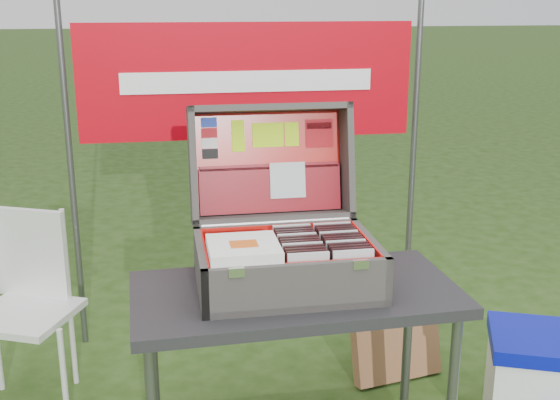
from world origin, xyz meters
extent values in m
cube|color=#242425|center=(0.01, -0.04, 0.69)|extent=(1.15, 0.61, 0.04)
cylinder|color=#59595B|center=(-0.49, 0.19, 0.33)|extent=(0.04, 0.04, 0.67)
cylinder|color=#59595B|center=(0.52, 0.19, 0.33)|extent=(0.04, 0.04, 0.67)
cube|color=#524E4A|center=(-0.01, -0.01, 0.72)|extent=(0.62, 0.44, 0.02)
cube|color=#524E4A|center=(-0.01, -0.22, 0.79)|extent=(0.62, 0.02, 0.17)
cube|color=#524E4A|center=(-0.01, 0.20, 0.79)|extent=(0.62, 0.02, 0.17)
cube|color=#524E4A|center=(-0.31, -0.01, 0.79)|extent=(0.02, 0.44, 0.17)
cube|color=#524E4A|center=(0.29, -0.01, 0.79)|extent=(0.02, 0.44, 0.17)
cube|color=red|center=(-0.01, -0.01, 0.74)|extent=(0.57, 0.39, 0.01)
cube|color=silver|center=(-0.21, -0.23, 0.86)|extent=(0.05, 0.01, 0.03)
cube|color=silver|center=(0.19, -0.23, 0.86)|extent=(0.05, 0.01, 0.03)
cylinder|color=silver|center=(-0.01, 0.21, 0.87)|extent=(0.56, 0.02, 0.02)
cube|color=#524E4A|center=(-0.01, 0.40, 1.06)|extent=(0.62, 0.11, 0.44)
cube|color=#524E4A|center=(-0.01, 0.38, 1.28)|extent=(0.62, 0.17, 0.06)
cube|color=#524E4A|center=(-0.01, 0.29, 0.87)|extent=(0.62, 0.17, 0.06)
cube|color=#524E4A|center=(-0.31, 0.33, 1.07)|extent=(0.02, 0.25, 0.47)
cube|color=#524E4A|center=(0.29, 0.33, 1.07)|extent=(0.02, 0.25, 0.47)
cube|color=red|center=(-0.01, 0.39, 1.06)|extent=(0.57, 0.08, 0.38)
cube|color=red|center=(-0.01, -0.21, 0.80)|extent=(0.57, 0.01, 0.14)
cube|color=red|center=(-0.01, 0.18, 0.80)|extent=(0.57, 0.01, 0.14)
cube|color=red|center=(-0.29, -0.01, 0.80)|extent=(0.01, 0.39, 0.14)
cube|color=red|center=(0.27, -0.01, 0.80)|extent=(0.01, 0.39, 0.14)
cube|color=#74030A|center=(-0.01, 0.35, 0.97)|extent=(0.55, 0.07, 0.18)
cube|color=#74030A|center=(-0.01, 0.36, 1.05)|extent=(0.54, 0.02, 0.02)
cube|color=silver|center=(0.05, 0.34, 1.00)|extent=(0.14, 0.04, 0.14)
cube|color=#1933B2|center=(-0.24, 0.42, 1.22)|extent=(0.06, 0.01, 0.04)
cube|color=#AB0A11|center=(-0.24, 0.41, 1.18)|extent=(0.06, 0.01, 0.04)
cube|color=white|center=(-0.24, 0.40, 1.15)|extent=(0.06, 0.01, 0.04)
cube|color=black|center=(-0.24, 0.39, 1.11)|extent=(0.06, 0.01, 0.04)
cube|color=#B2ED04|center=(-0.13, 0.40, 1.17)|extent=(0.05, 0.03, 0.12)
cube|color=#B2ED04|center=(-0.01, 0.40, 1.17)|extent=(0.12, 0.02, 0.09)
cube|color=#B2ED04|center=(0.08, 0.40, 1.17)|extent=(0.06, 0.02, 0.09)
cube|color=#AB0A11|center=(0.19, 0.40, 1.17)|extent=(0.11, 0.03, 0.11)
cube|color=black|center=(0.19, 0.41, 1.20)|extent=(0.10, 0.01, 0.02)
cube|color=silver|center=(0.03, -0.18, 0.82)|extent=(0.14, 0.01, 0.16)
cube|color=black|center=(0.03, -0.16, 0.82)|extent=(0.14, 0.01, 0.16)
cube|color=black|center=(0.03, -0.14, 0.82)|extent=(0.14, 0.01, 0.16)
cube|color=black|center=(0.03, -0.11, 0.82)|extent=(0.14, 0.01, 0.16)
cube|color=silver|center=(0.03, -0.09, 0.82)|extent=(0.14, 0.01, 0.16)
cube|color=black|center=(0.03, -0.06, 0.82)|extent=(0.14, 0.01, 0.16)
cube|color=black|center=(0.03, -0.04, 0.82)|extent=(0.14, 0.01, 0.16)
cube|color=black|center=(0.03, -0.01, 0.82)|extent=(0.14, 0.01, 0.16)
cube|color=silver|center=(0.03, 0.01, 0.82)|extent=(0.14, 0.01, 0.16)
cube|color=black|center=(0.03, 0.03, 0.82)|extent=(0.14, 0.01, 0.16)
cube|color=black|center=(0.03, 0.06, 0.82)|extent=(0.14, 0.01, 0.16)
cube|color=black|center=(0.03, 0.08, 0.82)|extent=(0.14, 0.01, 0.16)
cube|color=silver|center=(0.03, 0.11, 0.82)|extent=(0.14, 0.01, 0.16)
cube|color=silver|center=(0.18, -0.18, 0.82)|extent=(0.14, 0.01, 0.16)
cube|color=black|center=(0.18, -0.16, 0.82)|extent=(0.14, 0.01, 0.16)
cube|color=black|center=(0.18, -0.14, 0.82)|extent=(0.14, 0.01, 0.16)
cube|color=black|center=(0.18, -0.11, 0.82)|extent=(0.14, 0.01, 0.16)
cube|color=silver|center=(0.18, -0.09, 0.82)|extent=(0.14, 0.01, 0.16)
cube|color=black|center=(0.18, -0.06, 0.82)|extent=(0.14, 0.01, 0.16)
cube|color=black|center=(0.18, -0.04, 0.82)|extent=(0.14, 0.01, 0.16)
cube|color=black|center=(0.18, -0.01, 0.82)|extent=(0.14, 0.01, 0.16)
cube|color=silver|center=(0.18, 0.01, 0.82)|extent=(0.14, 0.01, 0.16)
cube|color=black|center=(0.18, 0.03, 0.82)|extent=(0.14, 0.01, 0.16)
cube|color=black|center=(0.18, 0.06, 0.82)|extent=(0.14, 0.01, 0.16)
cube|color=black|center=(0.18, 0.08, 0.82)|extent=(0.14, 0.01, 0.16)
cube|color=silver|center=(0.18, 0.11, 0.82)|extent=(0.14, 0.01, 0.16)
cube|color=white|center=(-0.17, -0.10, 0.88)|extent=(0.23, 0.23, 0.00)
cube|color=white|center=(-0.17, -0.10, 0.88)|extent=(0.23, 0.23, 0.00)
cube|color=white|center=(-0.17, -0.10, 0.89)|extent=(0.23, 0.23, 0.00)
cube|color=white|center=(-0.17, -0.10, 0.89)|extent=(0.23, 0.23, 0.00)
cube|color=white|center=(-0.17, -0.10, 0.90)|extent=(0.23, 0.23, 0.00)
cube|color=white|center=(-0.17, -0.10, 0.90)|extent=(0.23, 0.23, 0.00)
cube|color=white|center=(-0.17, -0.10, 0.91)|extent=(0.23, 0.23, 0.00)
cube|color=#D85919|center=(-0.17, -0.11, 0.91)|extent=(0.09, 0.07, 0.00)
cube|color=white|center=(1.05, -0.01, 0.18)|extent=(0.55, 0.49, 0.37)
cube|color=#070F98|center=(1.05, -0.01, 0.40)|extent=(0.58, 0.52, 0.06)
cube|color=silver|center=(-1.01, 0.54, 0.42)|extent=(0.50, 0.50, 0.03)
cube|color=silver|center=(-1.01, 0.72, 0.63)|extent=(0.36, 0.18, 0.40)
cylinder|color=silver|center=(-0.85, 0.38, 0.21)|extent=(0.02, 0.02, 0.42)
cylinder|color=silver|center=(-0.85, 0.70, 0.21)|extent=(0.02, 0.02, 0.42)
cylinder|color=silver|center=(-0.85, 0.72, 0.62)|extent=(0.02, 0.02, 0.40)
cube|color=#9A5F39|center=(0.59, 0.52, 0.22)|extent=(0.44, 0.25, 0.44)
cylinder|color=#59595B|center=(-0.85, 1.10, 0.85)|extent=(0.03, 0.03, 1.70)
cylinder|color=#59595B|center=(0.85, 1.10, 0.85)|extent=(0.03, 0.03, 1.70)
cube|color=#AB000C|center=(0.00, 1.09, 1.30)|extent=(1.60, 0.02, 0.55)
cube|color=white|center=(0.00, 1.08, 1.30)|extent=(1.20, 0.00, 0.10)
camera|label=1|loc=(-0.42, -2.25, 1.68)|focal=45.00mm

